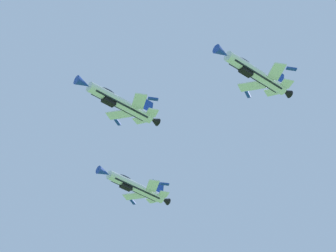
# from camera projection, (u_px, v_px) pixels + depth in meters

# --- Properties ---
(fighter_jet_lead) EXTENTS (12.51, 12.69, 4.39)m
(fighter_jet_lead) POSITION_uv_depth(u_px,v_px,m) (119.00, 102.00, 114.27)
(fighter_jet_lead) COLOR white
(fighter_jet_left_wing) EXTENTS (12.51, 12.70, 4.39)m
(fighter_jet_left_wing) POSITION_uv_depth(u_px,v_px,m) (255.00, 73.00, 112.06)
(fighter_jet_left_wing) COLOR white
(fighter_jet_right_wing) EXTENTS (12.53, 12.71, 4.38)m
(fighter_jet_right_wing) POSITION_uv_depth(u_px,v_px,m) (135.00, 186.00, 131.14)
(fighter_jet_right_wing) COLOR white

